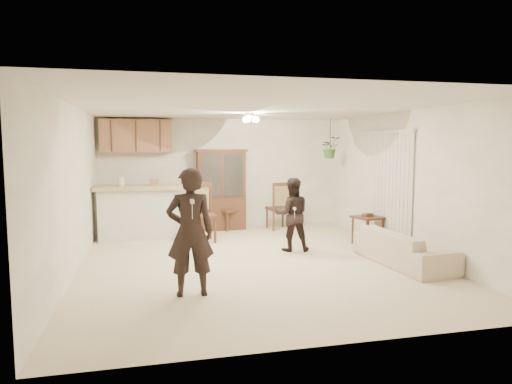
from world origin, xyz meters
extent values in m
plane|color=beige|center=(0.00, 0.00, 0.00)|extent=(6.50, 6.50, 0.00)
cube|color=silver|center=(0.00, 0.00, 2.50)|extent=(5.50, 6.50, 0.02)
cube|color=white|center=(0.00, 3.25, 1.25)|extent=(5.50, 0.02, 2.50)
cube|color=white|center=(0.00, -3.25, 1.25)|extent=(5.50, 0.02, 2.50)
cube|color=white|center=(-2.75, 0.00, 1.25)|extent=(0.02, 6.50, 2.50)
cube|color=white|center=(2.75, 0.00, 1.25)|extent=(0.02, 6.50, 2.50)
cube|color=silver|center=(-1.85, 2.35, 0.50)|extent=(1.60, 0.55, 1.00)
cube|color=tan|center=(-1.85, 2.35, 1.05)|extent=(1.75, 0.70, 0.08)
cube|color=#956141|center=(-1.90, 3.07, 2.10)|extent=(1.50, 0.34, 0.70)
imported|color=#2A5923|center=(2.30, 2.40, 1.85)|extent=(0.43, 0.37, 0.48)
cylinder|color=black|center=(2.30, 2.40, 2.17)|extent=(0.01, 0.01, 0.65)
imported|color=#EFE7C4|center=(2.28, -0.73, 0.37)|extent=(0.88, 1.93, 0.73)
imported|color=black|center=(-1.16, -1.47, 0.90)|extent=(0.66, 0.44, 1.80)
imported|color=black|center=(0.84, 0.60, 0.68)|extent=(0.73, 0.61, 1.35)
cube|color=#3C2416|center=(-0.07, 2.98, 0.35)|extent=(1.07, 0.46, 0.71)
cube|color=#3C2416|center=(-0.07, 2.98, 1.24)|extent=(1.07, 0.41, 1.06)
cube|color=silver|center=(-0.07, 2.98, 1.24)|extent=(0.92, 0.05, 0.93)
cube|color=#3C2416|center=(-0.07, 2.98, 1.79)|extent=(1.16, 0.48, 0.05)
cube|color=#3C2416|center=(2.41, 0.76, 0.53)|extent=(0.61, 0.61, 0.04)
cube|color=#3C2416|center=(2.41, 0.76, 0.15)|extent=(0.51, 0.51, 0.03)
cube|color=#3C2416|center=(2.41, 0.76, 0.58)|extent=(0.20, 0.16, 0.06)
cube|color=#3C2416|center=(-0.65, 1.75, 0.52)|extent=(0.55, 0.55, 0.06)
cube|color=#9B874D|center=(-0.65, 1.75, 0.83)|extent=(0.38, 0.07, 0.45)
cube|color=#3C2416|center=(-0.65, 1.75, 1.12)|extent=(0.47, 0.08, 0.09)
cube|color=#3C2416|center=(0.06, 2.90, 0.45)|extent=(0.62, 0.62, 0.05)
cube|color=#9B874D|center=(0.06, 2.90, 0.72)|extent=(0.21, 0.30, 0.39)
cube|color=#3C2416|center=(0.06, 2.90, 0.97)|extent=(0.25, 0.36, 0.08)
cube|color=#3C2416|center=(1.19, 2.70, 0.48)|extent=(0.53, 0.53, 0.05)
cube|color=#9B874D|center=(1.19, 2.70, 0.77)|extent=(0.35, 0.08, 0.41)
cube|color=#3C2416|center=(1.19, 2.70, 1.04)|extent=(0.44, 0.09, 0.08)
cube|color=silver|center=(-1.17, -1.85, 1.25)|extent=(0.05, 0.14, 0.04)
cube|color=silver|center=(0.79, 0.29, 0.81)|extent=(0.05, 0.12, 0.04)
camera|label=1|loc=(-1.65, -7.15, 1.91)|focal=32.00mm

